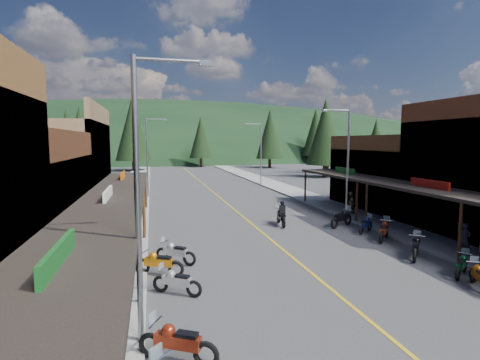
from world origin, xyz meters
TOP-DOWN VIEW (x-y plane):
  - ground at (0.00, 0.00)m, footprint 220.00×220.00m
  - centerline at (0.00, 20.00)m, footprint 0.15×90.00m
  - sidewalk_west at (-8.70, 20.00)m, footprint 3.40×94.00m
  - sidewalk_east at (8.70, 20.00)m, footprint 3.40×94.00m
  - shop_west_3 at (-13.78, 11.30)m, footprint 10.90×10.20m
  - shop_east_3 at (13.75, 11.30)m, footprint 10.90×10.20m
  - streetlight_0 at (-6.95, -6.00)m, footprint 2.16×0.18m
  - streetlight_1 at (-6.95, 22.00)m, footprint 2.16×0.18m
  - streetlight_2 at (6.95, 8.00)m, footprint 2.16×0.18m
  - streetlight_3 at (6.95, 30.00)m, footprint 2.16×0.18m
  - ridge_hill at (0.00, 135.00)m, footprint 310.00×140.00m
  - pine_1 at (-24.00, 70.00)m, footprint 5.88×5.88m
  - pine_2 at (-10.00, 58.00)m, footprint 6.72×6.72m
  - pine_3 at (4.00, 66.00)m, footprint 5.04×5.04m
  - pine_4 at (18.00, 60.00)m, footprint 5.88×5.88m
  - pine_5 at (34.00, 72.00)m, footprint 6.72×6.72m
  - pine_6 at (46.00, 64.00)m, footprint 5.04×5.04m
  - pine_7 at (-32.00, 76.00)m, footprint 5.88×5.88m
  - pine_8 at (-22.00, 40.00)m, footprint 4.48×4.48m
  - pine_9 at (24.00, 45.00)m, footprint 4.93×4.93m
  - pine_10 at (-18.00, 50.00)m, footprint 5.38×5.38m
  - pine_11 at (20.00, 38.00)m, footprint 5.82×5.82m
  - bike_west_5 at (-6.15, -7.11)m, footprint 2.26×1.70m
  - bike_west_6 at (-5.88, -2.71)m, footprint 2.03×1.65m
  - bike_west_7 at (-6.50, -0.51)m, footprint 2.28×1.60m
  - bike_west_8 at (-5.70, 0.89)m, footprint 2.11×1.83m
  - bike_east_5 at (5.62, -4.87)m, footprint 1.48×2.00m
  - bike_east_6 at (6.07, -3.55)m, footprint 1.88×1.58m
  - bike_east_7 at (5.81, -1.02)m, footprint 1.96×2.09m
  - bike_east_8 at (6.32, 2.29)m, footprint 2.12×2.16m
  - bike_east_9 at (6.32, 4.21)m, footprint 1.92×1.66m
  - bike_east_10 at (5.58, 5.93)m, footprint 2.43×1.85m
  - rider_on_bike at (1.82, 7.32)m, footprint 1.08×2.39m
  - pedestrian_east_a at (8.14, -1.54)m, footprint 0.48×0.65m
  - pedestrian_east_b at (8.07, 9.16)m, footprint 0.99×0.90m

SIDE VIEW (x-z plane):
  - ground at x=0.00m, z-range 0.00..0.00m
  - ridge_hill at x=0.00m, z-range -30.00..30.00m
  - centerline at x=0.00m, z-range 0.00..0.01m
  - sidewalk_west at x=-8.70m, z-range 0.00..0.15m
  - sidewalk_east at x=8.70m, z-range 0.00..0.15m
  - bike_east_6 at x=6.07m, z-range 0.00..1.07m
  - bike_east_9 at x=6.32m, z-range 0.00..1.10m
  - bike_east_5 at x=5.62m, z-range 0.00..1.10m
  - bike_west_6 at x=-5.88m, z-range 0.00..1.14m
  - bike_west_8 at x=-5.70m, z-range 0.00..1.21m
  - bike_east_7 at x=5.81m, z-range 0.00..1.23m
  - bike_west_7 at x=-6.50m, z-range 0.00..1.24m
  - bike_west_5 at x=-6.15m, z-range 0.00..1.25m
  - bike_east_8 at x=6.32m, z-range 0.00..1.30m
  - bike_east_10 at x=5.58m, z-range 0.00..1.34m
  - rider_on_bike at x=1.82m, z-range -0.17..1.58m
  - pedestrian_east_a at x=8.14m, z-range 0.15..1.78m
  - pedestrian_east_b at x=8.07m, z-range 0.15..1.93m
  - shop_east_3 at x=13.75m, z-range -0.57..5.63m
  - shop_west_3 at x=-13.78m, z-range -0.58..7.62m
  - streetlight_0 at x=-6.95m, z-range 0.46..8.46m
  - streetlight_1 at x=-6.95m, z-range 0.46..8.46m
  - streetlight_2 at x=6.95m, z-range 0.46..8.46m
  - streetlight_3 at x=6.95m, z-range 0.46..8.46m
  - pine_8 at x=-22.00m, z-range 0.98..10.98m
  - pine_9 at x=24.00m, z-range 0.98..11.78m
  - pine_3 at x=4.00m, z-range 0.98..11.98m
  - pine_6 at x=46.00m, z-range 0.98..11.98m
  - pine_10 at x=-18.00m, z-range 0.98..12.58m
  - pine_11 at x=20.00m, z-range 0.99..13.39m
  - pine_1 at x=-24.00m, z-range 0.99..13.49m
  - pine_4 at x=18.00m, z-range 0.99..13.49m
  - pine_7 at x=-32.00m, z-range 0.99..13.49m
  - pine_2 at x=-10.00m, z-range 0.99..14.99m
  - pine_5 at x=34.00m, z-range 0.99..14.99m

